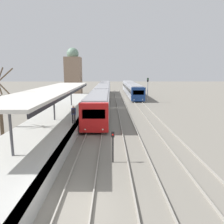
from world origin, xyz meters
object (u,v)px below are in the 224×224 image
object	(u,v)px
train_near	(103,93)
signal_post_near	(113,144)
signal_mast_far	(148,87)
person_on_platform	(73,113)
train_far	(131,88)

from	to	relation	value
train_near	signal_post_near	bearing A→B (deg)	-86.63
signal_post_near	train_near	bearing A→B (deg)	93.37
signal_mast_far	train_near	bearing A→B (deg)	174.45
signal_post_near	signal_mast_far	size ratio (longest dim) A/B	0.44
train_near	signal_mast_far	size ratio (longest dim) A/B	9.72
person_on_platform	signal_post_near	distance (m)	7.92
train_near	train_far	world-z (taller)	train_near
train_far	signal_mast_far	distance (m)	14.13
signal_post_near	signal_mast_far	bearing A→B (deg)	76.24
person_on_platform	train_far	size ratio (longest dim) A/B	0.06
person_on_platform	train_far	xyz separation A→B (m)	(8.65, 34.53, -0.24)
train_near	signal_mast_far	distance (m)	8.55
train_near	signal_mast_far	world-z (taller)	signal_mast_far
signal_post_near	person_on_platform	bearing A→B (deg)	117.62
train_near	signal_post_near	xyz separation A→B (m)	(1.67, -28.37, -0.45)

